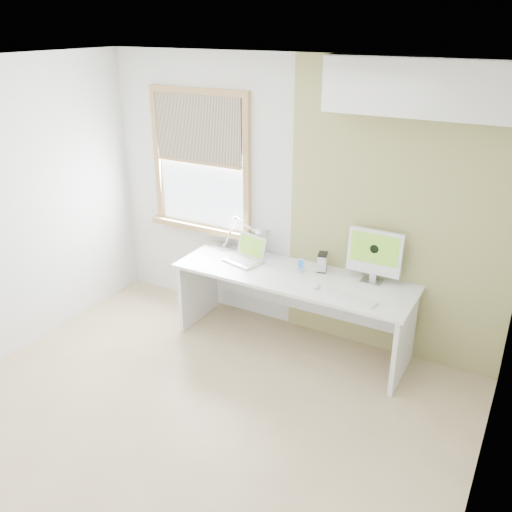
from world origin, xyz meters
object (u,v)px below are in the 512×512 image
Objects in this scene: laptop at (247,255)px; imac at (375,253)px; desk_lamp at (255,238)px; external_drive at (322,262)px; desk at (295,291)px.

laptop is 1.22m from imac.
desk_lamp is at bearing -178.99° from imac.
laptop is at bearing -168.90° from external_drive.
laptop is (-0.53, 0.01, 0.25)m from desk.
laptop is (-0.01, -0.14, -0.13)m from desk_lamp.
external_drive is at bearing 38.84° from desk.
desk is 13.03× the size of external_drive.
laptop is 2.37× the size of external_drive.
imac reaches higher than laptop.
desk is 4.60× the size of imac.
external_drive is (0.71, 0.00, -0.11)m from desk_lamp.
desk is 0.66m from desk_lamp.
external_drive is (0.72, 0.14, 0.02)m from laptop.
desk_lamp is 1.59× the size of laptop.
external_drive reaches higher than desk.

